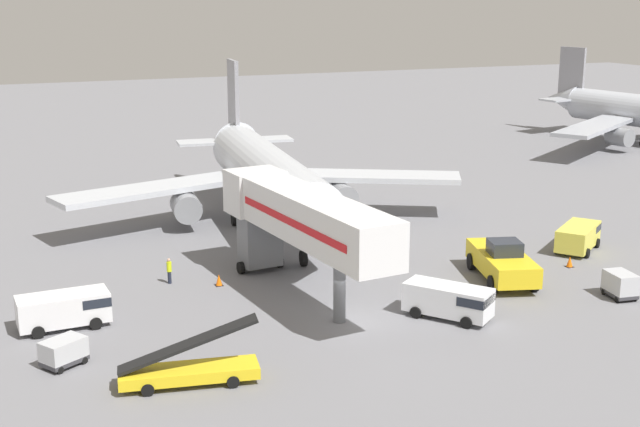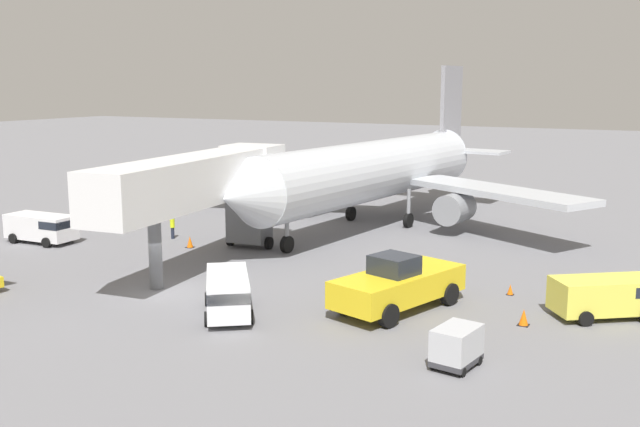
% 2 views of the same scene
% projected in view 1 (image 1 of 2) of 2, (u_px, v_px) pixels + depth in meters
% --- Properties ---
extents(ground_plane, '(300.00, 300.00, 0.00)m').
position_uv_depth(ground_plane, '(353.00, 321.00, 48.14)').
color(ground_plane, slate).
extents(airplane_at_gate, '(33.10, 34.17, 12.17)m').
position_uv_depth(airplane_at_gate, '(266.00, 174.00, 67.40)').
color(airplane_at_gate, silver).
rests_on(airplane_at_gate, ground).
extents(jet_bridge, '(4.85, 17.31, 6.70)m').
position_uv_depth(jet_bridge, '(297.00, 217.00, 51.14)').
color(jet_bridge, silver).
rests_on(jet_bridge, ground).
extents(pushback_tug, '(4.75, 7.69, 2.72)m').
position_uv_depth(pushback_tug, '(502.00, 261.00, 54.77)').
color(pushback_tug, yellow).
rests_on(pushback_tug, ground).
extents(belt_loader_truck, '(6.74, 2.94, 3.14)m').
position_uv_depth(belt_loader_truck, '(189.00, 369.00, 40.08)').
color(belt_loader_truck, yellow).
rests_on(belt_loader_truck, ground).
extents(service_van_far_right, '(5.10, 4.52, 1.83)m').
position_uv_depth(service_van_far_right, '(579.00, 236.00, 61.37)').
color(service_van_far_right, '#E5DB4C').
rests_on(service_van_far_right, ground).
extents(service_van_mid_center, '(4.43, 5.10, 1.92)m').
position_uv_depth(service_van_mid_center, '(450.00, 300.00, 48.23)').
color(service_van_mid_center, white).
rests_on(service_van_mid_center, ground).
extents(service_van_near_center, '(4.96, 2.46, 1.91)m').
position_uv_depth(service_van_near_center, '(66.00, 308.00, 46.98)').
color(service_van_near_center, white).
rests_on(service_van_near_center, ground).
extents(baggage_cart_outer_right, '(2.46, 2.22, 1.38)m').
position_uv_depth(baggage_cart_outer_right, '(64.00, 351.00, 42.08)').
color(baggage_cart_outer_right, '#38383D').
rests_on(baggage_cart_outer_right, ground).
extents(baggage_cart_far_left, '(1.64, 2.22, 1.59)m').
position_uv_depth(baggage_cart_far_left, '(620.00, 284.00, 51.61)').
color(baggage_cart_far_left, '#38383D').
rests_on(baggage_cart_far_left, ground).
extents(ground_crew_worker_foreground, '(0.43, 0.43, 1.66)m').
position_uv_depth(ground_crew_worker_foreground, '(169.00, 270.00, 54.22)').
color(ground_crew_worker_foreground, '#1E2333').
rests_on(ground_crew_worker_foreground, ground).
extents(safety_cone_alpha, '(0.35, 0.35, 0.54)m').
position_uv_depth(safety_cone_alpha, '(510.00, 248.00, 61.06)').
color(safety_cone_alpha, black).
rests_on(safety_cone_alpha, ground).
extents(safety_cone_bravo, '(0.49, 0.49, 0.74)m').
position_uv_depth(safety_cone_bravo, '(219.00, 280.00, 53.93)').
color(safety_cone_bravo, black).
rests_on(safety_cone_bravo, ground).
extents(safety_cone_charlie, '(0.49, 0.49, 0.75)m').
position_uv_depth(safety_cone_charlie, '(570.00, 262.00, 57.65)').
color(safety_cone_charlie, black).
rests_on(safety_cone_charlie, ground).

